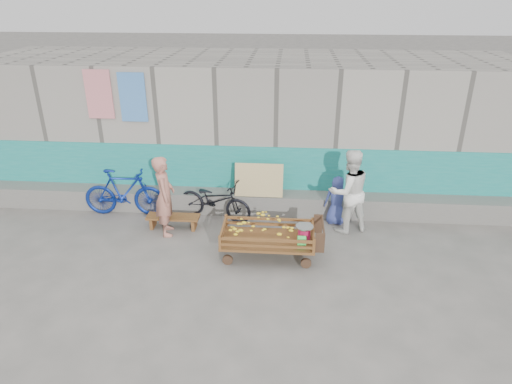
# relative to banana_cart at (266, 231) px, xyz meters

# --- Properties ---
(ground) EXTENTS (80.00, 80.00, 0.00)m
(ground) POSITION_rel_banana_cart_xyz_m (-0.55, -0.59, -0.52)
(ground) COLOR #585651
(ground) RESTS_ON ground
(building_wall) EXTENTS (12.00, 3.50, 3.00)m
(building_wall) POSITION_rel_banana_cart_xyz_m (-0.55, 3.46, 0.94)
(building_wall) COLOR gray
(building_wall) RESTS_ON ground
(banana_cart) EXTENTS (1.80, 0.82, 0.77)m
(banana_cart) POSITION_rel_banana_cart_xyz_m (0.00, 0.00, 0.00)
(banana_cart) COLOR brown
(banana_cart) RESTS_ON ground
(bench) EXTENTS (1.06, 0.32, 0.26)m
(bench) POSITION_rel_banana_cart_xyz_m (-1.92, 0.93, -0.33)
(bench) COLOR brown
(bench) RESTS_ON ground
(vendor_man) EXTENTS (0.50, 0.66, 1.60)m
(vendor_man) POSITION_rel_banana_cart_xyz_m (-1.99, 0.72, 0.28)
(vendor_man) COLOR #B36F5E
(vendor_man) RESTS_ON ground
(woman) EXTENTS (1.00, 0.89, 1.70)m
(woman) POSITION_rel_banana_cart_xyz_m (1.54, 1.11, 0.33)
(woman) COLOR white
(woman) RESTS_ON ground
(child) EXTENTS (0.53, 0.38, 1.02)m
(child) POSITION_rel_banana_cart_xyz_m (1.35, 1.39, -0.01)
(child) COLOR #34418D
(child) RESTS_ON ground
(bicycle_dark) EXTENTS (1.71, 1.01, 0.85)m
(bicycle_dark) POSITION_rel_banana_cart_xyz_m (-1.14, 1.40, -0.10)
(bicycle_dark) COLOR black
(bicycle_dark) RESTS_ON ground
(bicycle_blue) EXTENTS (1.73, 0.53, 1.03)m
(bicycle_blue) POSITION_rel_banana_cart_xyz_m (-3.06, 1.42, -0.01)
(bicycle_blue) COLOR navy
(bicycle_blue) RESTS_ON ground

